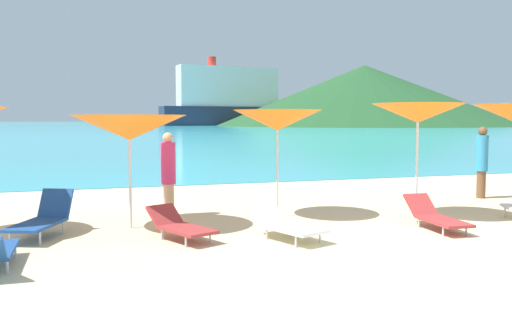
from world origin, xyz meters
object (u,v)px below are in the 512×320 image
(beachgoer_2, at_px, (168,171))
(umbrella_2, at_px, (129,128))
(umbrella_3, at_px, (277,120))
(lounge_chair_1, at_px, (285,223))
(lounge_chair_4, at_px, (180,225))
(lounge_chair_9, at_px, (42,218))
(umbrella_4, at_px, (418,113))
(cruise_ship, at_px, (228,99))
(beachgoer_0, at_px, (482,160))
(lounge_chair_8, at_px, (436,216))

(beachgoer_2, bearing_deg, umbrella_2, 1.13)
(umbrella_3, bearing_deg, lounge_chair_1, -106.08)
(lounge_chair_4, distance_m, lounge_chair_9, 2.42)
(beachgoer_2, bearing_deg, lounge_chair_9, -19.29)
(umbrella_3, bearing_deg, lounge_chair_4, -145.90)
(lounge_chair_4, bearing_deg, lounge_chair_9, 132.85)
(umbrella_4, height_order, lounge_chair_1, umbrella_4)
(cruise_ship, bearing_deg, lounge_chair_1, -110.67)
(umbrella_4, bearing_deg, lounge_chair_4, -173.02)
(umbrella_4, bearing_deg, beachgoer_0, 29.48)
(lounge_chair_4, height_order, lounge_chair_8, lounge_chair_8)
(cruise_ship, bearing_deg, lounge_chair_8, -109.67)
(beachgoer_0, relative_size, beachgoer_2, 1.05)
(beachgoer_0, bearing_deg, lounge_chair_4, 108.17)
(lounge_chair_9, bearing_deg, umbrella_4, 20.29)
(umbrella_4, distance_m, lounge_chair_9, 7.50)
(lounge_chair_9, relative_size, beachgoer_2, 0.90)
(lounge_chair_8, distance_m, beachgoer_0, 4.67)
(lounge_chair_9, bearing_deg, beachgoer_0, 30.81)
(umbrella_3, distance_m, lounge_chair_9, 4.88)
(umbrella_4, xyz_separation_m, beachgoer_0, (3.17, 1.79, -1.16))
(umbrella_3, bearing_deg, beachgoer_2, 160.49)
(beachgoer_0, height_order, beachgoer_2, beachgoer_0)
(lounge_chair_9, height_order, cruise_ship, cruise_ship)
(umbrella_3, bearing_deg, umbrella_2, -174.44)
(lounge_chair_4, xyz_separation_m, lounge_chair_9, (-2.24, 0.93, 0.08))
(lounge_chair_8, xyz_separation_m, beachgoer_2, (-4.53, 2.87, 0.69))
(umbrella_4, relative_size, lounge_chair_4, 1.57)
(umbrella_4, distance_m, beachgoer_0, 3.82)
(umbrella_2, xyz_separation_m, cruise_ship, (43.44, 160.18, 6.67))
(lounge_chair_4, height_order, cruise_ship, cruise_ship)
(umbrella_2, xyz_separation_m, lounge_chair_9, (-1.52, -0.34, -1.55))
(umbrella_4, xyz_separation_m, cruise_ship, (37.69, 160.83, 6.39))
(lounge_chair_4, xyz_separation_m, beachgoer_0, (8.20, 2.41, 0.75))
(umbrella_2, bearing_deg, beachgoer_0, 7.31)
(lounge_chair_8, height_order, beachgoer_0, beachgoer_0)
(beachgoer_0, bearing_deg, lounge_chair_8, 131.74)
(beachgoer_0, bearing_deg, beachgoer_2, 92.43)
(umbrella_4, relative_size, beachgoer_2, 1.34)
(umbrella_2, relative_size, cruise_ship, 0.05)
(umbrella_4, bearing_deg, lounge_chair_8, -107.27)
(umbrella_4, height_order, beachgoer_2, umbrella_4)
(lounge_chair_4, distance_m, beachgoer_0, 8.58)
(umbrella_2, height_order, beachgoer_0, umbrella_2)
(lounge_chair_4, bearing_deg, lounge_chair_8, -31.37)
(umbrella_3, height_order, beachgoer_2, umbrella_3)
(beachgoer_0, bearing_deg, umbrella_4, 121.29)
(beachgoer_0, distance_m, beachgoer_2, 8.06)
(lounge_chair_8, bearing_deg, umbrella_2, 165.58)
(umbrella_3, height_order, umbrella_4, umbrella_4)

